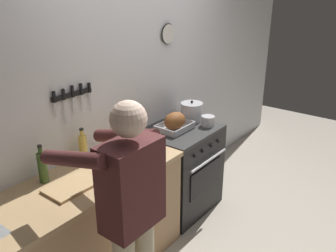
{
  "coord_description": "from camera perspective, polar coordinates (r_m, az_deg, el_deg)",
  "views": [
    {
      "loc": [
        -2.44,
        -0.91,
        2.24
      ],
      "look_at": [
        -0.16,
        0.85,
        1.09
      ],
      "focal_mm": 38.1,
      "sensor_mm": 36.0,
      "label": 1
    }
  ],
  "objects": [
    {
      "name": "wall_back",
      "position": [
        3.46,
        -4.94,
        5.99
      ],
      "size": [
        6.0,
        0.13,
        2.6
      ],
      "color": "silver",
      "rests_on": "ground"
    },
    {
      "name": "counter_block",
      "position": [
        2.88,
        -15.87,
        -17.35
      ],
      "size": [
        2.03,
        0.65,
        0.9
      ],
      "color": "tan",
      "rests_on": "ground"
    },
    {
      "name": "stove",
      "position": [
        3.73,
        1.93,
        -6.87
      ],
      "size": [
        0.76,
        0.67,
        0.9
      ],
      "color": "black",
      "rests_on": "ground"
    },
    {
      "name": "person_cook",
      "position": [
        2.24,
        -6.11,
        -13.33
      ],
      "size": [
        0.51,
        0.63,
        1.66
      ],
      "rotation": [
        0.0,
        0.0,
        1.53
      ],
      "color": "#C6B793",
      "rests_on": "ground"
    },
    {
      "name": "roasting_pan",
      "position": [
        3.48,
        1.09,
        0.63
      ],
      "size": [
        0.35,
        0.26,
        0.18
      ],
      "color": "#B7B7BC",
      "rests_on": "stove"
    },
    {
      "name": "stock_pot",
      "position": [
        3.73,
        3.81,
        2.31
      ],
      "size": [
        0.23,
        0.23,
        0.22
      ],
      "color": "#B7B7BC",
      "rests_on": "stove"
    },
    {
      "name": "saucepan",
      "position": [
        3.61,
        6.4,
        0.82
      ],
      "size": [
        0.13,
        0.13,
        0.1
      ],
      "color": "#B7B7BC",
      "rests_on": "stove"
    },
    {
      "name": "cutting_board",
      "position": [
        2.64,
        -15.14,
        -9.3
      ],
      "size": [
        0.36,
        0.24,
        0.02
      ],
      "primitive_type": "cube",
      "color": "tan",
      "rests_on": "counter_block"
    },
    {
      "name": "bottle_cooking_oil",
      "position": [
        2.94,
        -13.43,
        -3.35
      ],
      "size": [
        0.07,
        0.07,
        0.28
      ],
      "color": "gold",
      "rests_on": "counter_block"
    },
    {
      "name": "bottle_hot_sauce",
      "position": [
        3.1,
        -5.96,
        -2.21
      ],
      "size": [
        0.05,
        0.05,
        0.2
      ],
      "color": "red",
      "rests_on": "counter_block"
    },
    {
      "name": "bottle_olive_oil",
      "position": [
        2.72,
        -19.43,
        -6.16
      ],
      "size": [
        0.07,
        0.07,
        0.29
      ],
      "color": "#385623",
      "rests_on": "counter_block"
    }
  ]
}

